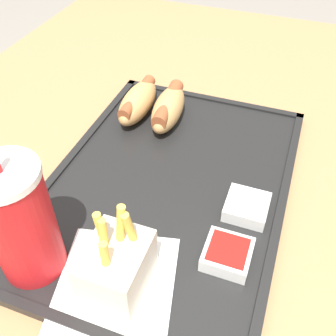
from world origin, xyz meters
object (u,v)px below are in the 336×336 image
soda_cup (20,222)px  hot_dog_near (168,108)px  hot_dog_far (138,101)px  fries_carton (117,265)px  sauce_cup_mayo (247,206)px  sauce_cup_ketchup (227,254)px

soda_cup → hot_dog_near: (0.32, -0.05, -0.05)m
soda_cup → hot_dog_near: soda_cup is taller
hot_dog_far → fries_carton: bearing=-160.6°
soda_cup → sauce_cup_mayo: 0.28m
sauce_cup_mayo → sauce_cup_ketchup: bearing=175.7°
soda_cup → sauce_cup_ketchup: (0.08, -0.21, -0.06)m
soda_cup → hot_dog_far: (0.32, 0.00, -0.05)m
fries_carton → sauce_cup_ketchup: fries_carton is taller
fries_carton → sauce_cup_mayo: bearing=-36.8°
hot_dog_near → sauce_cup_ketchup: bearing=-145.7°
hot_dog_far → fries_carton: fries_carton is taller
sauce_cup_mayo → fries_carton: bearing=143.2°
hot_dog_near → hot_dog_far: bearing=90.0°
hot_dog_far → hot_dog_near: bearing=-90.0°
soda_cup → sauce_cup_mayo: (0.16, -0.22, -0.06)m
sauce_cup_mayo → hot_dog_far: bearing=55.1°
hot_dog_near → sauce_cup_mayo: hot_dog_near is taller
sauce_cup_mayo → soda_cup: bearing=126.9°
sauce_cup_ketchup → hot_dog_near: bearing=34.3°
hot_dog_near → sauce_cup_mayo: 0.23m
soda_cup → sauce_cup_mayo: bearing=-53.1°
fries_carton → sauce_cup_ketchup: (0.07, -0.11, -0.02)m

